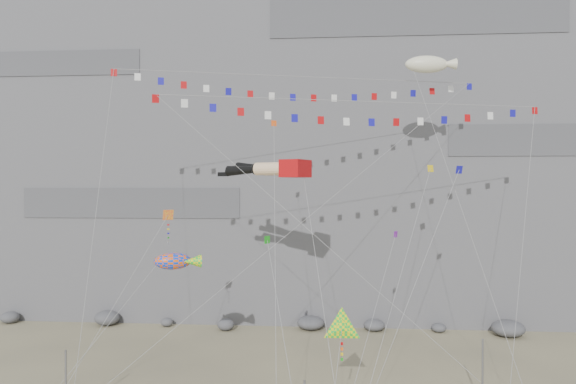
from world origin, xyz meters
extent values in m
cube|color=slate|center=(0.00, 32.00, 25.00)|extent=(80.00, 28.00, 50.00)
cylinder|color=slate|center=(11.32, -1.10, 2.14)|extent=(0.12, 0.12, 4.28)
cube|color=#B70B0D|center=(-0.57, 4.20, 14.94)|extent=(2.32, 2.61, 1.27)
cylinder|color=#FFD19F|center=(-2.52, 4.40, 14.94)|extent=(2.35, 1.75, 0.94)
sphere|color=black|center=(-3.50, 4.84, 14.94)|extent=(0.86, 0.86, 0.86)
cone|color=black|center=(-4.66, 5.37, 14.86)|extent=(2.66, 1.78, 0.88)
cube|color=black|center=(-6.22, 6.09, 14.58)|extent=(0.91, 0.68, 0.31)
cylinder|color=#FFD19F|center=(-1.99, 5.55, 14.94)|extent=(2.35, 1.75, 0.94)
sphere|color=black|center=(-2.97, 6.00, 14.94)|extent=(0.86, 0.86, 0.86)
cone|color=black|center=(-4.13, 6.53, 15.06)|extent=(2.68, 1.79, 0.94)
cube|color=black|center=(-5.69, 7.24, 14.97)|extent=(0.91, 0.68, 0.31)
cylinder|color=gray|center=(1.12, -1.95, 7.49)|extent=(0.03, 0.03, 19.60)
cylinder|color=gray|center=(-6.82, 2.08, 11.22)|extent=(0.03, 0.03, 28.78)
cylinder|color=gray|center=(8.47, 1.44, 9.86)|extent=(0.03, 0.03, 22.05)
cylinder|color=gray|center=(-12.24, -0.32, 5.83)|extent=(0.03, 0.03, 14.22)
cylinder|color=gray|center=(-12.31, -0.96, 4.20)|extent=(0.03, 0.03, 12.57)
cylinder|color=gray|center=(11.86, 3.95, 11.72)|extent=(0.03, 0.03, 26.11)
cylinder|color=gray|center=(-1.58, -0.21, 9.28)|extent=(0.03, 0.03, 23.19)
cylinder|color=gray|center=(4.70, 0.15, 5.10)|extent=(0.03, 0.03, 14.74)
cylinder|color=gray|center=(-0.88, -2.84, 5.09)|extent=(0.03, 0.03, 12.30)
cylinder|color=gray|center=(6.54, 1.13, 7.54)|extent=(0.03, 0.03, 20.83)
cylinder|color=gray|center=(7.14, -1.23, 7.42)|extent=(0.03, 0.03, 18.00)
camera|label=1|loc=(2.23, -36.25, 13.67)|focal=35.00mm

